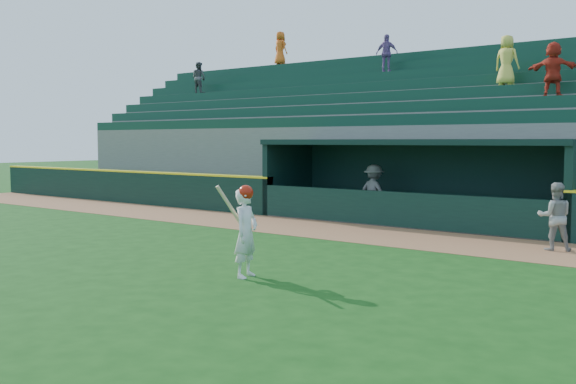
% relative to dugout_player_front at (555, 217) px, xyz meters
% --- Properties ---
extents(ground, '(120.00, 120.00, 0.00)m').
position_rel_dugout_player_front_xyz_m(ground, '(-4.65, -5.19, -0.75)').
color(ground, '#134110').
rests_on(ground, ground).
extents(warning_track, '(40.00, 3.00, 0.01)m').
position_rel_dugout_player_front_xyz_m(warning_track, '(-4.65, -0.29, -0.75)').
color(warning_track, '#8F5C39').
rests_on(warning_track, ground).
extents(field_wall_left, '(15.50, 0.30, 1.20)m').
position_rel_dugout_player_front_xyz_m(field_wall_left, '(-16.90, 1.36, -0.15)').
color(field_wall_left, black).
rests_on(field_wall_left, ground).
extents(wall_stripe_left, '(15.50, 0.32, 0.06)m').
position_rel_dugout_player_front_xyz_m(wall_stripe_left, '(-16.90, 1.36, 0.48)').
color(wall_stripe_left, yellow).
rests_on(wall_stripe_left, field_wall_left).
extents(dugout_player_front, '(0.90, 0.81, 1.51)m').
position_rel_dugout_player_front_xyz_m(dugout_player_front, '(0.00, 0.00, 0.00)').
color(dugout_player_front, gray).
rests_on(dugout_player_front, ground).
extents(dugout_player_inside, '(1.18, 0.81, 1.68)m').
position_rel_dugout_player_front_xyz_m(dugout_player_inside, '(-6.07, 2.67, 0.09)').
color(dugout_player_inside, gray).
rests_on(dugout_player_inside, ground).
extents(dugout, '(9.40, 2.80, 2.46)m').
position_rel_dugout_player_front_xyz_m(dugout, '(-4.65, 2.81, 0.60)').
color(dugout, slate).
rests_on(dugout, ground).
extents(stands, '(34.50, 6.25, 7.53)m').
position_rel_dugout_player_front_xyz_m(stands, '(-4.62, 7.38, 1.64)').
color(stands, slate).
rests_on(stands, ground).
extents(batter_at_plate, '(0.56, 0.77, 1.66)m').
position_rel_dugout_player_front_xyz_m(batter_at_plate, '(-3.59, -6.21, 0.08)').
color(batter_at_plate, silver).
rests_on(batter_at_plate, ground).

